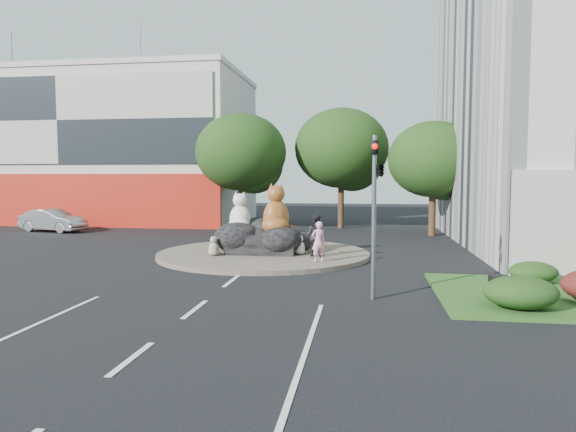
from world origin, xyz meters
name	(u,v)px	position (x,y,z in m)	size (l,w,h in m)	color
ground	(195,310)	(0.00, 0.00, 0.00)	(120.00, 120.00, 0.00)	black
roundabout_island	(264,254)	(0.00, 10.00, 0.10)	(10.00, 10.00, 0.20)	brown
rock_plinth	(264,242)	(0.00, 10.00, 0.65)	(3.20, 2.60, 0.90)	black
shophouse_block	(99,149)	(-18.00, 27.91, 6.18)	(25.20, 12.30, 17.40)	beige
tree_left	(242,156)	(-3.93, 22.06, 5.25)	(6.46, 6.46, 8.27)	#382314
tree_mid	(342,152)	(3.07, 24.06, 5.56)	(6.84, 6.84, 8.76)	#382314
tree_right	(434,163)	(9.07, 20.06, 4.63)	(5.70, 5.70, 7.30)	#382314
hedge_near_green	(521,292)	(9.00, 1.00, 0.57)	(2.00, 1.60, 0.90)	black
hedge_back_green	(533,272)	(10.50, 4.80, 0.48)	(1.60, 1.28, 0.72)	black
traffic_light	(378,181)	(5.10, 2.00, 3.62)	(0.44, 1.24, 5.00)	#595B60
street_lamp	(573,156)	(12.82, 8.00, 4.55)	(2.34, 0.22, 8.06)	#595B60
cat_white	(240,212)	(-1.24, 10.38, 2.08)	(1.17, 1.02, 1.96)	silver
cat_tabby	(276,208)	(0.64, 9.77, 2.29)	(1.43, 1.24, 2.38)	#A25221
kitten_calico	(214,246)	(-2.02, 8.53, 0.65)	(0.55, 0.47, 0.91)	silver
kitten_white	(300,244)	(1.80, 9.48, 0.66)	(0.55, 0.48, 0.91)	silver
pedestrian_pink	(318,242)	(2.82, 7.58, 1.05)	(0.62, 0.41, 1.69)	pink
pedestrian_dark	(315,235)	(2.55, 9.08, 1.13)	(0.91, 0.71, 1.87)	black
parked_car	(53,220)	(-16.47, 18.61, 0.78)	(1.64, 4.71, 1.55)	#A6A9AD
litter_bin	(498,287)	(8.64, 2.00, 0.48)	(0.55, 0.55, 0.73)	black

